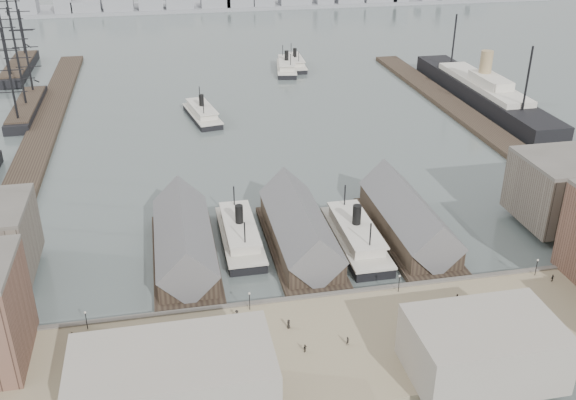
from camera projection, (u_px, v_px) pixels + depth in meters
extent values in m
plane|color=#4B5655|center=(317.00, 289.00, 132.49)|extent=(900.00, 900.00, 0.00)
cube|color=gray|center=(344.00, 347.00, 114.49)|extent=(180.00, 30.00, 2.00)
cube|color=#59544C|center=(323.00, 299.00, 127.41)|extent=(180.00, 1.20, 2.30)
cube|color=#2D231C|center=(40.00, 139.00, 207.80)|extent=(10.00, 220.00, 1.60)
cube|color=#2D231C|center=(471.00, 119.00, 225.10)|extent=(10.00, 180.00, 1.60)
cube|color=#2D231C|center=(185.00, 260.00, 141.63)|extent=(14.00, 42.00, 1.20)
cube|color=#2D231C|center=(184.00, 245.00, 141.13)|extent=(12.00, 36.00, 5.00)
cube|color=#59595B|center=(183.00, 235.00, 139.98)|extent=(12.60, 37.00, 12.60)
cube|color=#2D231C|center=(300.00, 248.00, 146.27)|extent=(14.00, 42.00, 1.20)
cube|color=#2D231C|center=(299.00, 234.00, 145.78)|extent=(12.00, 36.00, 5.00)
cube|color=#59595B|center=(299.00, 224.00, 144.62)|extent=(12.60, 37.00, 12.60)
cube|color=#2D231C|center=(408.00, 237.00, 150.92)|extent=(14.00, 42.00, 1.20)
cube|color=#2D231C|center=(407.00, 223.00, 150.42)|extent=(12.00, 36.00, 5.00)
cube|color=#59595B|center=(408.00, 213.00, 149.27)|extent=(12.60, 37.00, 12.60)
cube|color=gray|center=(483.00, 348.00, 104.86)|extent=(24.00, 16.00, 10.00)
cube|color=gray|center=(174.00, 387.00, 95.48)|extent=(30.00, 16.00, 12.00)
cylinder|color=black|center=(86.00, 321.00, 116.62)|extent=(0.16, 0.16, 3.60)
sphere|color=silver|center=(85.00, 312.00, 115.77)|extent=(0.44, 0.44, 0.44)
cylinder|color=black|center=(250.00, 302.00, 121.98)|extent=(0.16, 0.16, 3.60)
sphere|color=silver|center=(249.00, 293.00, 121.13)|extent=(0.44, 0.44, 0.44)
cylinder|color=black|center=(399.00, 284.00, 127.34)|extent=(0.16, 0.16, 3.60)
sphere|color=silver|center=(400.00, 276.00, 126.49)|extent=(0.44, 0.44, 0.44)
cylinder|color=black|center=(536.00, 268.00, 132.70)|extent=(0.16, 0.16, 3.60)
sphere|color=silver|center=(538.00, 260.00, 131.86)|extent=(0.44, 0.44, 0.44)
cube|color=gray|center=(196.00, 6.00, 430.60)|extent=(500.00, 40.00, 2.00)
cube|color=gray|center=(23.00, 6.00, 400.03)|extent=(17.63, 14.00, 13.23)
cube|color=gray|center=(64.00, 4.00, 404.33)|extent=(10.74, 14.00, 13.58)
cube|color=gray|center=(87.00, 7.00, 407.86)|extent=(18.06, 14.00, 8.64)
cube|color=gray|center=(118.00, 2.00, 410.39)|extent=(18.55, 14.00, 13.29)
cube|color=gray|center=(151.00, 2.00, 414.19)|extent=(15.33, 14.00, 12.47)
cube|color=gray|center=(180.00, 4.00, 418.31)|extent=(17.56, 14.00, 8.72)
cube|color=gray|center=(215.00, 4.00, 422.71)|extent=(18.76, 14.00, 7.63)
cube|color=gray|center=(239.00, 1.00, 424.94)|extent=(17.61, 14.00, 10.35)
cube|color=gray|center=(263.00, 0.00, 427.85)|extent=(13.38, 14.00, 10.30)
cube|color=gray|center=(295.00, 2.00, 432.49)|extent=(20.73, 14.00, 6.75)
cube|color=black|center=(240.00, 239.00, 149.21)|extent=(8.19, 28.68, 1.84)
cube|color=silver|center=(240.00, 234.00, 148.62)|extent=(8.60, 28.68, 0.51)
cube|color=silver|center=(240.00, 229.00, 147.98)|extent=(6.66, 20.48, 2.25)
cube|color=silver|center=(239.00, 223.00, 147.35)|extent=(7.17, 22.53, 0.41)
cylinder|color=black|center=(239.00, 215.00, 146.35)|extent=(1.84, 1.84, 4.61)
cylinder|color=black|center=(234.00, 198.00, 154.53)|extent=(0.31, 0.31, 6.14)
cylinder|color=black|center=(245.00, 235.00, 138.35)|extent=(0.31, 0.31, 6.14)
cube|color=black|center=(355.00, 241.00, 148.15)|extent=(8.70, 30.46, 1.96)
cube|color=silver|center=(356.00, 236.00, 147.52)|extent=(9.14, 30.46, 0.54)
cube|color=silver|center=(356.00, 230.00, 146.84)|extent=(7.07, 21.76, 2.39)
cube|color=silver|center=(356.00, 224.00, 146.17)|extent=(7.62, 23.94, 0.44)
cylinder|color=black|center=(357.00, 215.00, 145.10)|extent=(1.96, 1.96, 4.90)
cylinder|color=black|center=(345.00, 197.00, 153.80)|extent=(0.33, 0.33, 6.53)
cylinder|color=black|center=(370.00, 237.00, 136.60)|extent=(0.33, 0.33, 6.53)
cube|color=black|center=(202.00, 117.00, 227.46)|extent=(12.23, 27.59, 1.71)
cube|color=silver|center=(202.00, 113.00, 226.91)|extent=(12.61, 27.66, 0.48)
cube|color=silver|center=(202.00, 110.00, 226.32)|extent=(9.47, 19.84, 2.09)
cube|color=silver|center=(202.00, 106.00, 225.73)|extent=(10.28, 21.80, 0.38)
cylinder|color=black|center=(201.00, 101.00, 224.80)|extent=(1.71, 1.71, 4.29)
cylinder|color=black|center=(200.00, 94.00, 232.41)|extent=(0.29, 0.29, 5.71)
cylinder|color=black|center=(204.00, 109.00, 217.35)|extent=(0.29, 0.29, 5.71)
cube|color=black|center=(287.00, 70.00, 284.94)|extent=(12.39, 28.51, 1.77)
cube|color=silver|center=(287.00, 67.00, 284.37)|extent=(12.78, 28.58, 0.49)
cube|color=silver|center=(287.00, 64.00, 283.76)|extent=(9.62, 20.50, 2.17)
cube|color=silver|center=(287.00, 61.00, 283.15)|extent=(10.43, 22.52, 0.39)
cylinder|color=black|center=(287.00, 56.00, 282.19)|extent=(1.77, 1.77, 4.43)
cylinder|color=black|center=(283.00, 51.00, 290.06)|extent=(0.30, 0.30, 5.91)
cylinder|color=black|center=(291.00, 61.00, 274.49)|extent=(0.30, 0.30, 5.91)
cube|color=black|center=(295.00, 66.00, 291.45)|extent=(8.80, 26.09, 1.65)
cube|color=silver|center=(295.00, 63.00, 290.92)|extent=(9.16, 26.11, 0.46)
cube|color=silver|center=(295.00, 60.00, 290.35)|extent=(7.00, 18.68, 2.02)
cube|color=silver|center=(295.00, 57.00, 289.78)|extent=(7.57, 20.54, 0.37)
cylinder|color=black|center=(295.00, 53.00, 288.88)|extent=(1.65, 1.65, 4.13)
cylinder|color=black|center=(291.00, 49.00, 296.22)|extent=(0.28, 0.28, 5.51)
cylinder|color=black|center=(299.00, 58.00, 281.71)|extent=(0.28, 0.28, 5.51)
cube|color=black|center=(27.00, 109.00, 232.88)|extent=(8.31, 48.00, 3.32)
cube|color=#2D231C|center=(26.00, 104.00, 232.02)|extent=(7.85, 43.20, 0.55)
cylinder|color=black|center=(10.00, 76.00, 210.67)|extent=(0.74, 0.74, 31.38)
cylinder|color=black|center=(19.00, 63.00, 225.42)|extent=(0.74, 0.74, 31.38)
cylinder|color=black|center=(26.00, 52.00, 240.17)|extent=(0.74, 0.74, 31.38)
cube|color=black|center=(19.00, 69.00, 282.43)|extent=(9.52, 52.89, 3.81)
cube|color=#2D231C|center=(18.00, 64.00, 281.45)|extent=(8.99, 47.60, 0.63)
cylinder|color=black|center=(3.00, 33.00, 257.63)|extent=(0.85, 0.85, 35.96)
cylinder|color=black|center=(11.00, 24.00, 273.89)|extent=(0.85, 0.85, 35.96)
cylinder|color=black|center=(18.00, 16.00, 290.14)|extent=(0.85, 0.85, 35.96)
cube|color=black|center=(482.00, 94.00, 244.67)|extent=(13.38, 97.78, 6.18)
cube|color=silver|center=(483.00, 83.00, 242.85)|extent=(11.32, 56.61, 2.06)
cube|color=silver|center=(491.00, 80.00, 237.18)|extent=(8.23, 20.59, 3.09)
cylinder|color=tan|center=(486.00, 65.00, 239.65)|extent=(4.53, 4.53, 10.29)
imported|color=black|center=(118.00, 347.00, 111.54)|extent=(1.86, 1.78, 1.60)
cube|color=#3F2D21|center=(103.00, 353.00, 110.11)|extent=(2.99, 2.46, 0.25)
cylinder|color=black|center=(105.00, 356.00, 109.76)|extent=(1.03, 0.54, 1.10)
cylinder|color=black|center=(102.00, 352.00, 110.77)|extent=(1.03, 0.54, 1.10)
imported|color=black|center=(229.00, 336.00, 114.44)|extent=(1.88, 1.18, 1.47)
cube|color=#3F2D21|center=(215.00, 339.00, 113.38)|extent=(2.88, 2.07, 0.25)
cylinder|color=black|center=(217.00, 343.00, 112.97)|extent=(1.09, 0.33, 1.10)
cylinder|color=black|center=(214.00, 338.00, 114.10)|extent=(1.09, 0.33, 1.10)
imported|color=black|center=(483.00, 317.00, 119.48)|extent=(1.55, 1.70, 1.43)
cube|color=#3F2D21|center=(469.00, 316.00, 119.56)|extent=(2.91, 2.14, 0.25)
cylinder|color=black|center=(469.00, 319.00, 119.09)|extent=(1.08, 0.37, 1.10)
cylinder|color=black|center=(468.00, 315.00, 120.34)|extent=(1.08, 0.37, 1.10)
imported|color=black|center=(72.00, 336.00, 114.41)|extent=(0.70, 0.65, 1.57)
imported|color=black|center=(84.00, 380.00, 104.03)|extent=(1.06, 1.02, 1.72)
imported|color=black|center=(237.00, 314.00, 119.95)|extent=(1.33, 1.10, 1.78)
imported|color=black|center=(305.00, 348.00, 111.32)|extent=(1.00, 0.83, 1.60)
imported|color=black|center=(289.00, 324.00, 117.30)|extent=(0.64, 0.92, 1.80)
imported|color=black|center=(348.00, 341.00, 113.01)|extent=(0.77, 0.72, 1.71)
imported|color=black|center=(457.00, 298.00, 124.84)|extent=(0.87, 0.72, 1.64)
imported|color=black|center=(560.00, 336.00, 114.23)|extent=(1.18, 0.80, 1.68)
imported|color=black|center=(553.00, 278.00, 131.16)|extent=(1.02, 0.70, 1.60)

